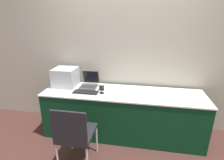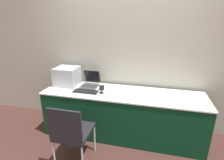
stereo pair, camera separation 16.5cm
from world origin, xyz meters
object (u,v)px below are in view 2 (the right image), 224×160
external_keyboard (86,91)px  mouse (101,92)px  printer (67,76)px  coffee_cup (102,87)px  laptop_left (90,83)px  chair (71,131)px

external_keyboard → mouse: size_ratio=5.24×
printer → external_keyboard: printer is taller
printer → coffee_cup: printer is taller
laptop_left → mouse: (0.28, -0.27, -0.04)m
coffee_cup → mouse: size_ratio=1.37×
external_keyboard → coffee_cup: size_ratio=3.83×
printer → coffee_cup: size_ratio=3.70×
printer → mouse: printer is taller
external_keyboard → chair: (0.07, -0.67, -0.24)m
laptop_left → chair: size_ratio=0.37×
laptop_left → chair: bearing=-84.5°
laptop_left → coffee_cup: (0.24, -0.13, -0.00)m
chair → printer: bearing=118.5°
external_keyboard → coffee_cup: coffee_cup is taller
coffee_cup → laptop_left: bearing=152.0°
printer → laptop_left: 0.41m
laptop_left → mouse: laptop_left is taller
external_keyboard → mouse: mouse is taller
mouse → chair: chair is taller
chair → mouse: bearing=74.6°
mouse → printer: bearing=161.9°
laptop_left → chair: 0.99m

